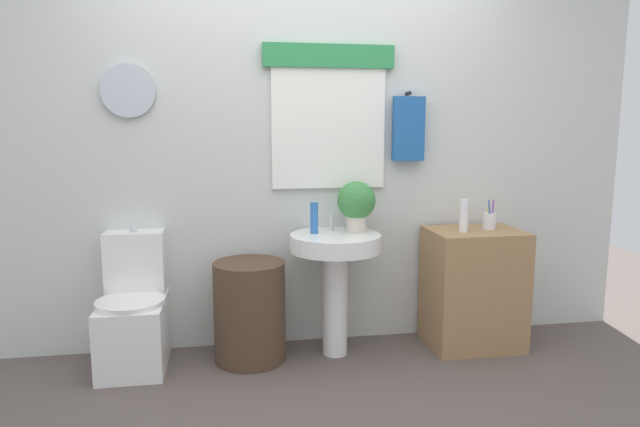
{
  "coord_description": "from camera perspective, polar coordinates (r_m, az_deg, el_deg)",
  "views": [
    {
      "loc": [
        -0.44,
        -2.31,
        1.38
      ],
      "look_at": [
        0.08,
        0.8,
        0.88
      ],
      "focal_mm": 30.95,
      "sensor_mm": 36.0,
      "label": 1
    }
  ],
  "objects": [
    {
      "name": "back_wall",
      "position": [
        3.49,
        -2.21,
        7.68
      ],
      "size": [
        4.4,
        0.18,
        2.6
      ],
      "color": "silver",
      "rests_on": "ground_plane"
    },
    {
      "name": "toilet",
      "position": [
        3.42,
        -18.66,
        -9.99
      ],
      "size": [
        0.38,
        0.51,
        0.79
      ],
      "color": "white",
      "rests_on": "ground_plane"
    },
    {
      "name": "pedestal_sink",
      "position": [
        3.32,
        1.59,
        -5.09
      ],
      "size": [
        0.54,
        0.54,
        0.75
      ],
      "color": "white",
      "rests_on": "ground_plane"
    },
    {
      "name": "laundry_hamper",
      "position": [
        3.34,
        -7.27,
        -10.0
      ],
      "size": [
        0.42,
        0.42,
        0.6
      ],
      "primitive_type": "cylinder",
      "color": "#4C3828",
      "rests_on": "ground_plane"
    },
    {
      "name": "wooden_cabinet",
      "position": [
        3.65,
        15.53,
        -7.43
      ],
      "size": [
        0.56,
        0.44,
        0.75
      ],
      "primitive_type": "cube",
      "color": "#9E754C",
      "rests_on": "ground_plane"
    },
    {
      "name": "lotion_bottle",
      "position": [
        3.47,
        14.65,
        -0.2
      ],
      "size": [
        0.05,
        0.05,
        0.2
      ],
      "primitive_type": "cylinder",
      "color": "white",
      "rests_on": "wooden_cabinet"
    },
    {
      "name": "potted_plant",
      "position": [
        3.34,
        3.78,
        1.1
      ],
      "size": [
        0.23,
        0.23,
        0.31
      ],
      "color": "beige",
      "rests_on": "pedestal_sink"
    },
    {
      "name": "faucet",
      "position": [
        3.39,
        1.22,
        -0.95
      ],
      "size": [
        0.03,
        0.03,
        0.1
      ],
      "primitive_type": "cylinder",
      "color": "silver",
      "rests_on": "pedestal_sink"
    },
    {
      "name": "soap_bottle",
      "position": [
        3.3,
        -0.6,
        -0.45
      ],
      "size": [
        0.05,
        0.05,
        0.19
      ],
      "primitive_type": "cylinder",
      "color": "#2D6BB7",
      "rests_on": "pedestal_sink"
    },
    {
      "name": "toothbrush_cup",
      "position": [
        3.61,
        17.1,
        -0.7
      ],
      "size": [
        0.08,
        0.08,
        0.19
      ],
      "color": "silver",
      "rests_on": "wooden_cabinet"
    }
  ]
}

